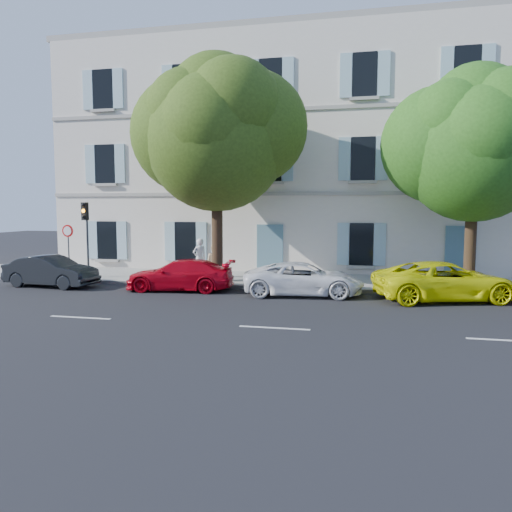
% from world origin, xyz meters
% --- Properties ---
extents(ground, '(90.00, 90.00, 0.00)m').
position_xyz_m(ground, '(0.00, 0.00, 0.00)').
color(ground, black).
extents(sidewalk, '(36.00, 4.50, 0.15)m').
position_xyz_m(sidewalk, '(0.00, 4.45, 0.07)').
color(sidewalk, '#A09E96').
rests_on(sidewalk, ground).
extents(kerb, '(36.00, 0.16, 0.16)m').
position_xyz_m(kerb, '(0.00, 2.28, 0.08)').
color(kerb, '#9E998E').
rests_on(kerb, ground).
extents(building, '(28.00, 7.00, 12.00)m').
position_xyz_m(building, '(0.00, 10.20, 6.00)').
color(building, silver).
rests_on(building, ground).
extents(car_dark_sedan, '(4.10, 1.72, 1.32)m').
position_xyz_m(car_dark_sedan, '(-10.53, 1.08, 0.66)').
color(car_dark_sedan, black).
rests_on(car_dark_sedan, ground).
extents(car_red_coupe, '(4.49, 2.18, 1.26)m').
position_xyz_m(car_red_coupe, '(-4.87, 1.37, 0.63)').
color(car_red_coupe, '#BB0515').
rests_on(car_red_coupe, ground).
extents(car_white_coupe, '(4.73, 2.55, 1.26)m').
position_xyz_m(car_white_coupe, '(0.13, 1.36, 0.63)').
color(car_white_coupe, white).
rests_on(car_white_coupe, ground).
extents(car_yellow_supercar, '(5.51, 3.66, 1.40)m').
position_xyz_m(car_yellow_supercar, '(5.25, 1.40, 0.70)').
color(car_yellow_supercar, '#E9EC09').
rests_on(car_yellow_supercar, ground).
extents(tree_left, '(6.02, 6.02, 9.32)m').
position_xyz_m(tree_left, '(-3.84, 3.16, 6.15)').
color(tree_left, '#3A2819').
rests_on(tree_left, sidewalk).
extents(tree_right, '(5.36, 5.36, 8.25)m').
position_xyz_m(tree_right, '(6.36, 3.15, 5.44)').
color(tree_right, '#3A2819').
rests_on(tree_right, sidewalk).
extents(traffic_light, '(0.30, 0.39, 3.41)m').
position_xyz_m(traffic_light, '(-9.95, 2.93, 2.62)').
color(traffic_light, '#383A3D').
rests_on(traffic_light, sidewalk).
extents(road_sign, '(0.56, 0.09, 2.41)m').
position_xyz_m(road_sign, '(-10.75, 2.74, 1.89)').
color(road_sign, '#383A3D').
rests_on(road_sign, sidewalk).
extents(pedestrian_a, '(0.76, 0.76, 1.78)m').
position_xyz_m(pedestrian_a, '(-4.94, 4.01, 1.04)').
color(pedestrian_a, silver).
rests_on(pedestrian_a, sidewalk).
extents(pedestrian_b, '(0.95, 0.85, 1.62)m').
position_xyz_m(pedestrian_b, '(-4.03, 3.36, 0.96)').
color(pedestrian_b, tan).
rests_on(pedestrian_b, sidewalk).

